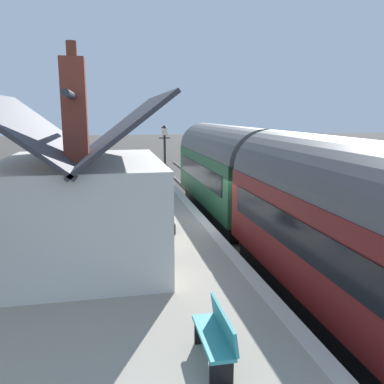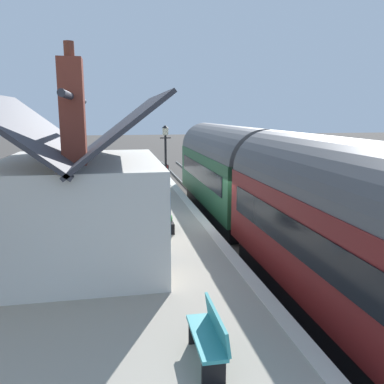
{
  "view_description": "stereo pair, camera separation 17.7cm",
  "coord_description": "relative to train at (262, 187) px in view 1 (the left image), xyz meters",
  "views": [
    {
      "loc": [
        -13.89,
        4.49,
        4.86
      ],
      "look_at": [
        0.93,
        1.5,
        1.9
      ],
      "focal_mm": 37.74,
      "sensor_mm": 36.0,
      "label": 1
    },
    {
      "loc": [
        -13.93,
        4.31,
        4.86
      ],
      "look_at": [
        0.93,
        1.5,
        1.9
      ],
      "focal_mm": 37.74,
      "sensor_mm": 36.0,
      "label": 2
    }
  ],
  "objects": [
    {
      "name": "station_building",
      "position": [
        -2.63,
        6.18,
        0.2
      ],
      "size": [
        6.04,
        4.45,
        5.59
      ],
      "color": "white",
      "rests_on": "platform"
    },
    {
      "name": "station_sign_board",
      "position": [
        5.45,
        2.8,
        -0.13
      ],
      "size": [
        0.96,
        0.06,
        1.57
      ],
      "color": "black",
      "rests_on": "platform"
    },
    {
      "name": "planter_edge_near",
      "position": [
        2.94,
        7.55,
        -1.02
      ],
      "size": [
        0.85,
        0.32,
        0.62
      ],
      "color": "#9E5138",
      "rests_on": "platform"
    },
    {
      "name": "bench_by_lamp",
      "position": [
        8.76,
        4.04,
        -0.84
      ],
      "size": [
        1.41,
        0.48,
        0.88
      ],
      "color": "teal",
      "rests_on": "platform"
    },
    {
      "name": "bench_near_building",
      "position": [
        -8.05,
        3.84,
        -0.84
      ],
      "size": [
        1.4,
        0.44,
        0.88
      ],
      "color": "teal",
      "rests_on": "platform"
    },
    {
      "name": "planter_by_door",
      "position": [
        2.08,
        7.48,
        -0.91
      ],
      "size": [
        0.48,
        0.48,
        0.74
      ],
      "color": "gray",
      "rests_on": "platform"
    },
    {
      "name": "planter_edge_far",
      "position": [
        -0.54,
        3.54,
        -1.02
      ],
      "size": [
        1.03,
        0.32,
        0.61
      ],
      "color": "black",
      "rests_on": "platform"
    },
    {
      "name": "rail_far",
      "position": [
        0.14,
        0.72,
        -2.15
      ],
      "size": [
        52.0,
        0.08,
        0.14
      ],
      "primitive_type": "cube",
      "color": "gray",
      "rests_on": "ground"
    },
    {
      "name": "rail_near",
      "position": [
        0.14,
        -0.72,
        -2.15
      ],
      "size": [
        52.0,
        0.08,
        0.14
      ],
      "primitive_type": "cube",
      "color": "gray",
      "rests_on": "ground"
    },
    {
      "name": "bench_mid_platform",
      "position": [
        11.03,
        3.79,
        -0.84
      ],
      "size": [
        1.4,
        0.44,
        0.88
      ],
      "color": "teal",
      "rests_on": "platform"
    },
    {
      "name": "platform",
      "position": [
        0.14,
        4.98,
        -1.77
      ],
      "size": [
        32.0,
        6.17,
        0.9
      ],
      "primitive_type": "cube",
      "color": "#A39B8C",
      "rests_on": "ground"
    },
    {
      "name": "ground_plane",
      "position": [
        0.14,
        0.9,
        -2.22
      ],
      "size": [
        160.0,
        160.0,
        0.0
      ],
      "primitive_type": "plane",
      "color": "#423D38"
    },
    {
      "name": "lamp_post_platform",
      "position": [
        4.44,
        2.98,
        1.11
      ],
      "size": [
        0.32,
        0.5,
        3.44
      ],
      "color": "black",
      "rests_on": "platform"
    },
    {
      "name": "train",
      "position": [
        0.0,
        0.0,
        0.0
      ],
      "size": [
        19.6,
        2.73,
        4.32
      ],
      "color": "black",
      "rests_on": "ground"
    },
    {
      "name": "platform_edge_coping",
      "position": [
        0.14,
        2.08,
        -1.31
      ],
      "size": [
        32.0,
        0.36,
        0.02
      ],
      "primitive_type": "cube",
      "color": "beige",
      "rests_on": "platform"
    }
  ]
}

